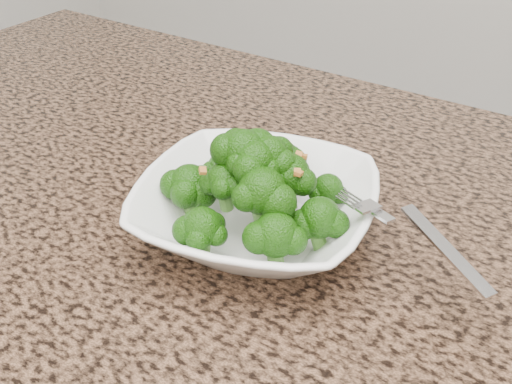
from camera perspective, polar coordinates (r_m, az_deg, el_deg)
The scene contains 5 objects.
granite_counter at distance 0.56m, azimuth 0.88°, elevation -12.66°, with size 1.64×1.04×0.03m, color brown.
bowl at distance 0.63m, azimuth 0.00°, elevation -1.63°, with size 0.23×0.23×0.06m, color white.
broccoli_pile at distance 0.60m, azimuth 0.00°, elevation 3.58°, with size 0.21×0.21×0.07m, color #1A4F09, non-canonical shape.
garlic_topping at distance 0.58m, azimuth 0.00°, elevation 7.04°, with size 0.12×0.12×0.01m, color #B7722C, non-canonical shape.
fork at distance 0.57m, azimuth 11.62°, elevation -2.27°, with size 0.18×0.03×0.01m, color silver, non-canonical shape.
Camera 1 is at (0.21, -0.03, 1.29)m, focal length 45.00 mm.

